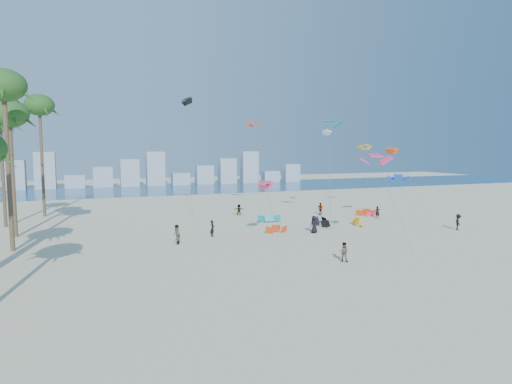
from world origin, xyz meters
name	(u,v)px	position (x,y,z in m)	size (l,w,h in m)	color
ground	(296,276)	(0.00, 0.00, 0.00)	(220.00, 220.00, 0.00)	beige
ocean	(156,189)	(0.00, 72.00, 0.01)	(220.00, 220.00, 0.00)	navy
kitesurfer_near	(212,228)	(-1.94, 15.86, 0.86)	(0.63, 0.41, 1.72)	black
kitesurfer_mid	(344,252)	(5.40, 2.24, 0.80)	(0.78, 0.61, 1.61)	gray
kitesurfers_far	(314,220)	(10.69, 16.91, 0.89)	(32.12, 20.24, 1.90)	black
grounded_kites	(325,220)	(13.17, 18.71, 0.44)	(19.53, 9.06, 0.97)	red
flying_kites	(312,136)	(12.32, 20.84, 10.68)	(28.90, 32.70, 16.55)	#FB376E
distant_skyline	(145,173)	(-1.19, 82.00, 3.09)	(85.00, 3.00, 8.40)	#9EADBF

